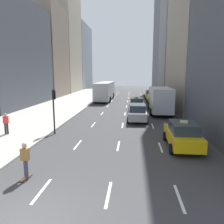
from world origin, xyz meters
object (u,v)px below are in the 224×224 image
box_truck (160,99)px  skateboarder (25,159)px  traffic_light_pole (54,104)px  pedestrian_mid_block (6,123)px  taxi_second (136,104)px  city_bus (105,90)px  taxi_third (183,135)px  taxi_fourth (153,98)px  taxi_lead (150,94)px  sedan_black_near (137,112)px

box_truck → skateboarder: bearing=-114.2°
traffic_light_pole → pedestrian_mid_block: bearing=-163.6°
traffic_light_pole → taxi_second: bearing=60.4°
city_bus → skateboarder: (0.27, -30.77, -0.82)m
pedestrian_mid_block → traffic_light_pole: bearing=16.4°
pedestrian_mid_block → taxi_third: bearing=-6.5°
box_truck → taxi_second: bearing=153.1°
taxi_fourth → taxi_second: bearing=-112.1°
taxi_lead → taxi_fourth: bearing=-90.0°
taxi_lead → traffic_light_pole: 27.22m
pedestrian_mid_block → skateboarder: bearing=-53.4°
skateboarder → taxi_fourth: bearing=72.9°
taxi_fourth → city_bus: 9.51m
skateboarder → city_bus: bearing=90.5°
taxi_third → pedestrian_mid_block: 13.16m
taxi_lead → traffic_light_pole: traffic_light_pole is taller
taxi_lead → traffic_light_pole: bearing=-110.6°
taxi_second → taxi_third: bearing=-79.0°
taxi_lead → taxi_second: bearing=-101.7°
taxi_lead → skateboarder: 34.10m
sedan_black_near → skateboarder: bearing=-111.9°
sedan_black_near → pedestrian_mid_block: size_ratio=2.93×
taxi_second → city_bus: size_ratio=0.38×
taxi_second → sedan_black_near: 6.23m
taxi_lead → skateboarder: taxi_lead is taller
sedan_black_near → skateboarder: size_ratio=2.77×
taxi_fourth → city_bus: city_bus is taller
taxi_lead → traffic_light_pole: (-9.55, -25.44, 1.53)m
traffic_light_pole → taxi_fourth: bearing=63.0°
taxi_second → city_bus: bearing=116.6°
city_bus → pedestrian_mid_block: (-4.66, -24.14, -0.72)m
taxi_third → taxi_fourth: 21.29m
taxi_lead → pedestrian_mid_block: (-13.07, -26.48, 0.19)m
taxi_lead → pedestrian_mid_block: bearing=-116.3°
taxi_lead → traffic_light_pole: size_ratio=1.22×
city_bus → pedestrian_mid_block: bearing=-100.9°
traffic_light_pole → sedan_black_near: bearing=39.9°
taxi_third → city_bus: (-8.41, 25.63, 0.91)m
box_truck → skateboarder: box_truck is taller
taxi_third → taxi_fourth: (0.00, 21.29, 0.00)m
taxi_third → city_bus: 26.99m
taxi_third → city_bus: city_bus is taller
skateboarder → pedestrian_mid_block: bearing=126.6°
box_truck → traffic_light_pole: size_ratio=2.33×
taxi_lead → box_truck: 15.01m
skateboarder → traffic_light_pole: size_ratio=0.48×
traffic_light_pole → taxi_third: bearing=-14.9°
taxi_lead → taxi_fourth: 6.69m
taxi_lead → city_bus: size_ratio=0.38×
taxi_third → skateboarder: taxi_third is taller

